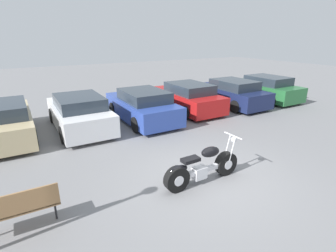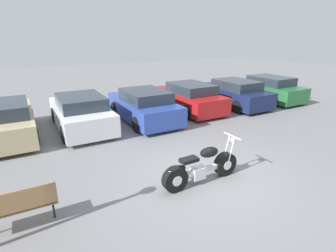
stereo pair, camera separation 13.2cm
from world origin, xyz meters
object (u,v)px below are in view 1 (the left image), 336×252
motorcycle (202,168)px  park_bench (16,208)px  parked_car_white (79,113)px  parked_car_blue (142,106)px  parked_car_red (187,98)px  parked_car_green (264,88)px  parked_car_navy (231,93)px  parked_car_champagne (3,122)px

motorcycle → park_bench: size_ratio=1.48×
parked_car_white → park_bench: bearing=-113.2°
parked_car_blue → parked_car_red: size_ratio=1.00×
motorcycle → park_bench: bearing=176.1°
parked_car_green → parked_car_blue: bearing=-179.2°
parked_car_white → parked_car_blue: size_ratio=1.00×
parked_car_navy → parked_car_green: bearing=0.7°
parked_car_navy → parked_car_green: 2.57m
parked_car_white → parked_car_blue: 2.59m
motorcycle → parked_car_blue: 5.47m
parked_car_white → parked_car_navy: 7.72m
parked_car_champagne → parked_car_navy: same height
parked_car_champagne → park_bench: (0.26, -5.55, -0.09)m
parked_car_champagne → park_bench: bearing=-87.3°
parked_car_navy → parked_car_green: same height
parked_car_white → parked_car_green: size_ratio=1.00×
motorcycle → parked_car_green: (8.61, 5.50, 0.22)m
parked_car_champagne → parked_car_red: (7.71, -0.04, 0.00)m
parked_car_champagne → parked_car_white: bearing=-3.8°
parked_car_navy → parked_car_green: size_ratio=1.00×
parked_car_blue → parked_car_champagne: bearing=175.1°
parked_car_champagne → parked_car_blue: bearing=-4.9°
parked_car_champagne → parked_car_blue: same height
park_bench → parked_car_green: bearing=22.5°
parked_car_blue → park_bench: size_ratio=2.87×
park_bench → parked_car_blue: bearing=46.3°
parked_car_green → park_bench: parked_car_green is taller
motorcycle → parked_car_red: size_ratio=0.52×
motorcycle → parked_car_blue: size_ratio=0.52×
parked_car_green → parked_car_white: bearing=179.1°
motorcycle → parked_car_white: 5.91m
parked_car_blue → parked_car_navy: (5.14, 0.08, 0.00)m
parked_car_blue → parked_car_green: 7.71m
parked_car_red → parked_car_green: (5.14, -0.29, 0.00)m
parked_car_navy → park_bench: parked_car_navy is taller
motorcycle → park_bench: (-3.99, 0.27, 0.14)m
parked_car_white → parked_car_red: 5.14m
parked_car_green → park_bench: size_ratio=2.87×
parked_car_champagne → parked_car_white: same height
parked_car_red → park_bench: bearing=-143.5°
parked_car_champagne → parked_car_green: bearing=-1.5°
parked_car_blue → parked_car_green: size_ratio=1.00×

